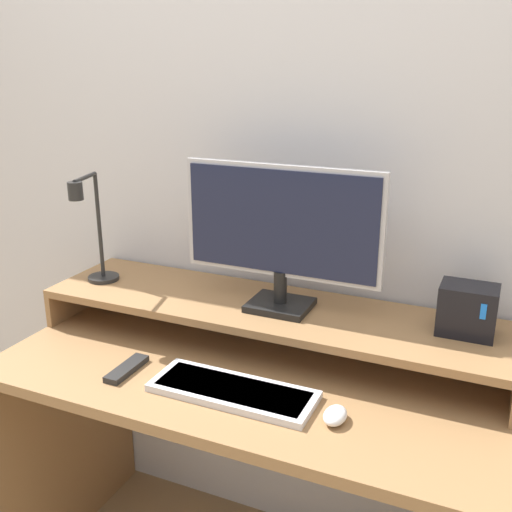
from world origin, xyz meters
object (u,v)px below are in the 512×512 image
object	(u,v)px
mouse	(335,415)
monitor	(281,230)
desk_lamp	(93,235)
router_dock	(468,310)
remote_control	(127,369)
keyboard	(233,391)

from	to	relation	value
mouse	monitor	bearing A→B (deg)	130.64
desk_lamp	mouse	world-z (taller)	desk_lamp
desk_lamp	router_dock	distance (m)	1.06
monitor	desk_lamp	size ratio (longest dim) A/B	1.62
monitor	mouse	distance (m)	0.50
remote_control	keyboard	bearing A→B (deg)	2.17
router_dock	keyboard	xyz separation A→B (m)	(-0.49, -0.32, -0.17)
router_dock	remote_control	bearing A→B (deg)	-157.28
router_dock	mouse	xyz separation A→B (m)	(-0.23, -0.33, -0.17)
desk_lamp	remote_control	distance (m)	0.44
router_dock	mouse	world-z (taller)	router_dock
keyboard	mouse	xyz separation A→B (m)	(0.26, -0.01, 0.01)
desk_lamp	keyboard	distance (m)	0.66
monitor	router_dock	world-z (taller)	monitor
desk_lamp	remote_control	xyz separation A→B (m)	(0.26, -0.23, -0.27)
monitor	desk_lamp	bearing A→B (deg)	-173.72
router_dock	desk_lamp	bearing A→B (deg)	-174.47
router_dock	remote_control	xyz separation A→B (m)	(-0.79, -0.33, -0.17)
router_dock	mouse	bearing A→B (deg)	-125.21
keyboard	remote_control	bearing A→B (deg)	-177.83
monitor	router_dock	size ratio (longest dim) A/B	3.98
mouse	remote_control	world-z (taller)	mouse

